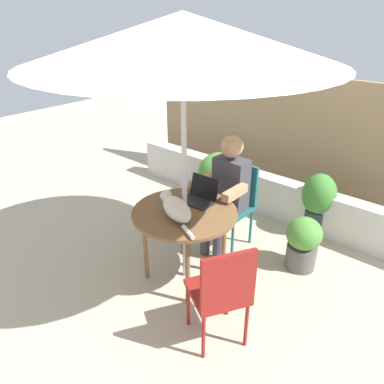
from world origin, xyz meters
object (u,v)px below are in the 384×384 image
chair_empty (222,289)px  patio_umbrella (183,38)px  cat (176,208)px  person_seated (226,189)px  laptop (201,194)px  potted_plant_near_fence (303,242)px  potted_plant_corner (318,200)px  chair_occupied (235,198)px  patio_table (185,217)px  potted_plant_by_chair (219,179)px

chair_empty → patio_umbrella: bearing=149.5°
chair_empty → cat: chair_empty is taller
person_seated → laptop: 0.38m
potted_plant_near_fence → potted_plant_corner: size_ratio=0.76×
potted_plant_corner → patio_umbrella: bearing=-111.8°
laptop → cat: (0.03, -0.38, 0.02)m
patio_umbrella → potted_plant_near_fence: patio_umbrella is taller
chair_occupied → chair_empty: size_ratio=1.00×
chair_occupied → cat: chair_occupied is taller
patio_table → chair_occupied: (0.00, 0.79, -0.12)m
chair_occupied → laptop: (-0.02, -0.53, 0.25)m
patio_umbrella → potted_plant_by_chair: size_ratio=3.20×
cat → potted_plant_by_chair: bearing=112.1°
cat → laptop: bearing=94.3°
person_seated → laptop: size_ratio=4.04×
chair_occupied → potted_plant_corner: chair_occupied is taller
laptop → potted_plant_by_chair: size_ratio=0.41×
patio_table → patio_umbrella: patio_umbrella is taller
chair_occupied → cat: size_ratio=1.48×
chair_occupied → potted_plant_near_fence: 0.81m
chair_empty → potted_plant_by_chair: (-1.30, 1.71, -0.12)m
laptop → potted_plant_near_fence: (0.80, 0.58, -0.48)m
patio_table → patio_umbrella: (0.00, 0.00, 1.48)m
laptop → potted_plant_by_chair: (-0.54, 1.02, -0.36)m
patio_umbrella → chair_empty: bearing=-30.5°
potted_plant_near_fence → cat: bearing=-128.9°
potted_plant_corner → cat: bearing=-110.2°
patio_umbrella → cat: 1.34m
patio_table → potted_plant_by_chair: potted_plant_by_chair is taller
patio_umbrella → potted_plant_corner: 2.37m
person_seated → chair_empty: bearing=-55.3°
cat → patio_umbrella: bearing=91.9°
person_seated → laptop: bearing=-93.7°
patio_table → cat: size_ratio=1.56×
chair_occupied → cat: bearing=-89.7°
laptop → potted_plant_near_fence: bearing=35.9°
person_seated → potted_plant_corner: 1.12m
person_seated → cat: size_ratio=2.05×
chair_empty → chair_occupied: bearing=121.1°
patio_umbrella → chair_empty: size_ratio=2.67×
patio_table → cat: 0.19m
person_seated → potted_plant_near_fence: 0.90m
patio_table → chair_empty: chair_empty is taller
potted_plant_near_fence → potted_plant_corner: 0.72m
chair_occupied → potted_plant_by_chair: bearing=139.0°
patio_table → chair_occupied: 0.80m
patio_umbrella → potted_plant_corner: size_ratio=3.30×
chair_occupied → laptop: 0.59m
patio_umbrella → chair_occupied: bearing=90.0°
patio_umbrella → potted_plant_by_chair: 2.21m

